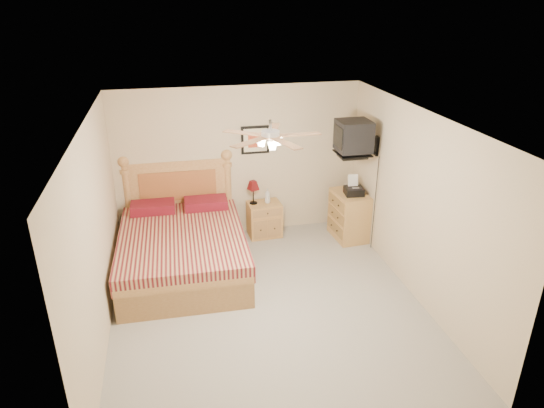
# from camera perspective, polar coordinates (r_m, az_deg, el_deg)

# --- Properties ---
(floor) EXTENTS (4.50, 4.50, 0.00)m
(floor) POSITION_cam_1_polar(r_m,az_deg,el_deg) (6.57, -0.54, -11.77)
(floor) COLOR gray
(floor) RESTS_ON ground
(ceiling) EXTENTS (4.00, 4.50, 0.04)m
(ceiling) POSITION_cam_1_polar(r_m,az_deg,el_deg) (5.52, -0.64, 9.94)
(ceiling) COLOR white
(ceiling) RESTS_ON ground
(wall_back) EXTENTS (4.00, 0.04, 2.50)m
(wall_back) POSITION_cam_1_polar(r_m,az_deg,el_deg) (7.99, -3.90, 4.91)
(wall_back) COLOR beige
(wall_back) RESTS_ON ground
(wall_front) EXTENTS (4.00, 0.04, 2.50)m
(wall_front) POSITION_cam_1_polar(r_m,az_deg,el_deg) (4.08, 6.13, -15.23)
(wall_front) COLOR beige
(wall_front) RESTS_ON ground
(wall_left) EXTENTS (0.04, 4.50, 2.50)m
(wall_left) POSITION_cam_1_polar(r_m,az_deg,el_deg) (5.91, -19.98, -3.54)
(wall_left) COLOR beige
(wall_left) RESTS_ON ground
(wall_right) EXTENTS (0.04, 4.50, 2.50)m
(wall_right) POSITION_cam_1_polar(r_m,az_deg,el_deg) (6.60, 16.67, -0.20)
(wall_right) COLOR beige
(wall_right) RESTS_ON ground
(bed) EXTENTS (1.79, 2.33, 1.49)m
(bed) POSITION_cam_1_polar(r_m,az_deg,el_deg) (7.06, -10.67, -2.51)
(bed) COLOR #B17842
(bed) RESTS_ON ground
(nightstand) EXTENTS (0.56, 0.44, 0.59)m
(nightstand) POSITION_cam_1_polar(r_m,az_deg,el_deg) (8.19, -0.91, -1.80)
(nightstand) COLOR #B67B37
(nightstand) RESTS_ON ground
(table_lamp) EXTENTS (0.28, 0.28, 0.40)m
(table_lamp) POSITION_cam_1_polar(r_m,az_deg,el_deg) (7.99, -2.22, 1.40)
(table_lamp) COLOR #5D0E11
(table_lamp) RESTS_ON nightstand
(lotion_bottle) EXTENTS (0.12, 0.12, 0.25)m
(lotion_bottle) POSITION_cam_1_polar(r_m,az_deg,el_deg) (8.04, -0.53, 0.97)
(lotion_bottle) COLOR silver
(lotion_bottle) RESTS_ON nightstand
(framed_picture) EXTENTS (0.46, 0.04, 0.46)m
(framed_picture) POSITION_cam_1_polar(r_m,az_deg,el_deg) (7.91, -2.00, 7.55)
(framed_picture) COLOR black
(framed_picture) RESTS_ON wall_back
(dresser) EXTENTS (0.52, 0.72, 0.80)m
(dresser) POSITION_cam_1_polar(r_m,az_deg,el_deg) (8.17, 9.04, -1.34)
(dresser) COLOR #B47A3D
(dresser) RESTS_ON ground
(fax_machine) EXTENTS (0.32, 0.34, 0.31)m
(fax_machine) POSITION_cam_1_polar(r_m,az_deg,el_deg) (7.91, 9.65, 2.15)
(fax_machine) COLOR black
(fax_machine) RESTS_ON dresser
(magazine_lower) EXTENTS (0.23, 0.31, 0.03)m
(magazine_lower) POSITION_cam_1_polar(r_m,az_deg,el_deg) (8.19, 8.79, 1.91)
(magazine_lower) COLOR #B2A38C
(magazine_lower) RESTS_ON dresser
(magazine_upper) EXTENTS (0.23, 0.29, 0.02)m
(magazine_upper) POSITION_cam_1_polar(r_m,az_deg,el_deg) (8.20, 9.02, 2.11)
(magazine_upper) COLOR tan
(magazine_upper) RESTS_ON magazine_lower
(wall_tv) EXTENTS (0.56, 0.46, 0.58)m
(wall_tv) POSITION_cam_1_polar(r_m,az_deg,el_deg) (7.44, 10.65, 7.66)
(wall_tv) COLOR black
(wall_tv) RESTS_ON wall_right
(ceiling_fan) EXTENTS (1.14, 1.14, 0.28)m
(ceiling_fan) POSITION_cam_1_polar(r_m,az_deg,el_deg) (5.36, -0.19, 7.99)
(ceiling_fan) COLOR white
(ceiling_fan) RESTS_ON ceiling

